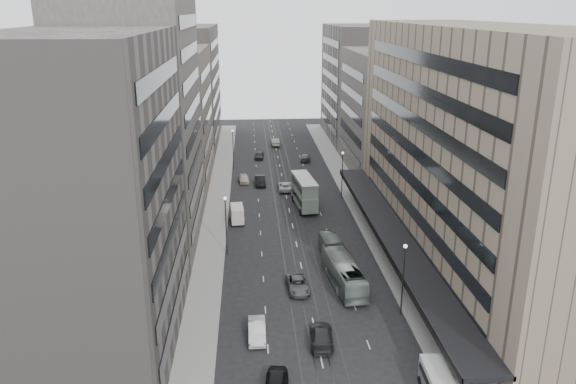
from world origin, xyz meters
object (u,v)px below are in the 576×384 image
object	(u,v)px
bus_near	(344,273)
bus_far	(335,252)
double_decker	(304,191)
sedan_2	(298,284)
vw_microbus	(437,381)
sedan_1	(257,330)
panel_van	(237,214)
pedestrian	(471,377)

from	to	relation	value
bus_near	bus_far	world-z (taller)	bus_near
bus_far	double_decker	world-z (taller)	double_decker
bus_near	sedan_2	world-z (taller)	bus_near
vw_microbus	sedan_2	world-z (taller)	vw_microbus
vw_microbus	sedan_1	xyz separation A→B (m)	(-15.23, 10.00, -0.61)
double_decker	vw_microbus	distance (m)	49.06
panel_van	pedestrian	distance (m)	46.75
double_decker	panel_van	xyz separation A→B (m)	(-11.08, -6.19, -1.35)
sedan_2	bus_near	bearing A→B (deg)	5.56
bus_near	sedan_1	xyz separation A→B (m)	(-10.60, -10.61, -0.83)
bus_near	vw_microbus	xyz separation A→B (m)	(4.63, -20.62, -0.23)
bus_near	vw_microbus	distance (m)	21.13
panel_van	double_decker	bearing A→B (deg)	24.89
double_decker	sedan_1	xyz separation A→B (m)	(-8.63, -38.60, -2.01)
bus_near	sedan_2	size ratio (longest dim) A/B	2.23
bus_far	vw_microbus	size ratio (longest dim) A/B	2.11
double_decker	sedan_2	distance (m)	29.16
double_decker	bus_far	bearing A→B (deg)	-91.07
panel_van	bus_far	bearing A→B (deg)	-53.71
bus_near	double_decker	xyz separation A→B (m)	(-1.97, 27.98, 1.18)
pedestrian	double_decker	bearing A→B (deg)	-112.59
bus_near	bus_far	distance (m)	6.57
vw_microbus	pedestrian	world-z (taller)	vw_microbus
pedestrian	vw_microbus	bearing A→B (deg)	-23.19
panel_van	bus_near	bearing A→B (deg)	-63.36
bus_far	sedan_2	bearing A→B (deg)	47.94
sedan_2	vw_microbus	bearing A→B (deg)	-66.07
sedan_1	pedestrian	size ratio (longest dim) A/B	2.42
vw_microbus	sedan_2	bearing A→B (deg)	119.65
bus_near	pedestrian	distance (m)	21.50
bus_near	double_decker	size ratio (longest dim) A/B	1.21
sedan_2	panel_van	bearing A→B (deg)	104.84
bus_far	pedestrian	xyz separation A→B (m)	(7.96, -26.53, -0.24)
double_decker	panel_van	bearing A→B (deg)	-157.13
sedan_1	pedestrian	xyz separation A→B (m)	(18.55, -9.35, 0.36)
bus_near	panel_van	world-z (taller)	bus_near
double_decker	vw_microbus	bearing A→B (deg)	-88.57
sedan_1	pedestrian	world-z (taller)	pedestrian
vw_microbus	sedan_1	world-z (taller)	vw_microbus
bus_near	bus_far	bearing A→B (deg)	-95.87
bus_far	vw_microbus	bearing A→B (deg)	94.42
sedan_2	pedestrian	bearing A→B (deg)	-58.07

